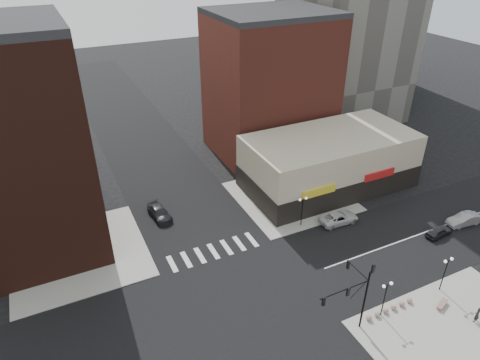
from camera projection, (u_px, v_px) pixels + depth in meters
ground at (245, 297)px, 44.30m from camera, size 240.00×240.00×0.00m
road_ew at (245, 297)px, 44.29m from camera, size 200.00×14.00×0.02m
road_ns at (245, 297)px, 44.29m from camera, size 14.00×200.00×0.02m
sidewalk_nw at (79, 254)px, 50.09m from camera, size 15.00×15.00×0.12m
sidewalk_ne at (291, 196)px, 60.97m from camera, size 15.00×15.00×0.12m
sidewalk_se at (467, 342)px, 39.39m from camera, size 18.00×14.00×0.12m
building_nw at (7, 153)px, 45.22m from camera, size 16.00×15.00×25.00m
building_ne_midrise at (270, 87)px, 68.77m from camera, size 18.00×15.00×22.00m
building_ne_row at (328, 165)px, 62.15m from camera, size 24.20×12.20×8.00m
traffic_signal at (356, 290)px, 38.42m from camera, size 5.59×3.09×7.77m
street_lamp_se_a at (386, 291)px, 40.54m from camera, size 1.22×0.32×4.16m
street_lamp_se_b at (447, 266)px, 43.54m from camera, size 1.22×0.32×4.16m
street_lamp_ne at (303, 204)px, 53.34m from camera, size 1.22×0.32×4.16m
bollard_row at (390, 309)px, 42.43m from camera, size 5.80×0.55×0.55m
white_suv at (339, 218)px, 55.28m from camera, size 5.29×2.64×1.44m
dark_sedan_east at (439, 231)px, 52.93m from camera, size 3.84×1.79×1.27m
silver_sedan at (464, 219)px, 54.91m from camera, size 4.78×2.17×1.52m
dark_sedan_north at (159, 213)px, 56.31m from camera, size 2.60×5.18×1.44m
pedestrian at (477, 315)px, 41.01m from camera, size 0.69×0.49×1.79m
stone_bench at (442, 305)px, 43.00m from camera, size 1.80×1.12×0.40m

